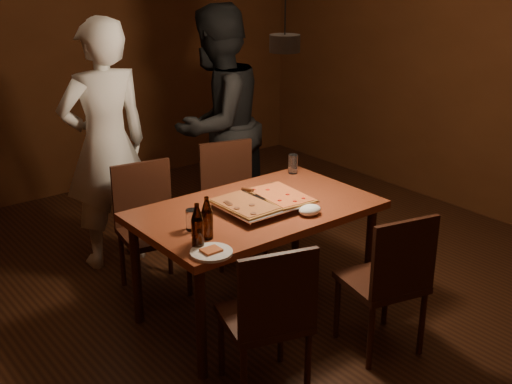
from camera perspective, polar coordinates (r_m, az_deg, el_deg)
room_shell at (r=3.88m, az=2.49°, el=7.92°), size 6.00×6.00×6.00m
dining_table at (r=4.04m, az=0.00°, el=-2.31°), size 1.50×0.90×0.75m
chair_far_left at (r=4.50m, az=-9.56°, el=-2.10°), size 0.48×0.48×0.49m
chair_far_right at (r=4.92m, az=-2.25°, el=0.18°), size 0.52×0.52×0.49m
chair_near_left at (r=3.33m, az=1.24°, el=-10.31°), size 0.52×0.52×0.49m
chair_near_right at (r=3.76m, az=11.92°, el=-6.96°), size 0.51×0.51×0.49m
pizza_tray at (r=3.99m, az=0.59°, el=-1.10°), size 0.59×0.50×0.05m
pizza_meat at (r=3.90m, az=-1.03°, el=-1.11°), size 0.27×0.42×0.02m
pizza_cheese at (r=4.05m, az=2.22°, el=-0.26°), size 0.30×0.44×0.02m
spatula at (r=3.99m, az=0.20°, el=-0.49°), size 0.11×0.25×0.04m
beer_bottle_a at (r=3.43m, az=-5.23°, el=-3.03°), size 0.07×0.07×0.26m
beer_bottle_b at (r=3.54m, az=-4.38°, el=-2.31°), size 0.06×0.06×0.25m
water_glass_left at (r=3.69m, az=-5.66°, el=-2.47°), size 0.08×0.08×0.12m
water_glass_right at (r=4.61m, az=3.30°, el=2.51°), size 0.07×0.07×0.14m
plate_slice at (r=3.41m, az=-3.99°, el=-5.36°), size 0.23×0.23×0.03m
napkin at (r=3.90m, az=4.81°, el=-1.60°), size 0.15×0.11×0.06m
diner_white at (r=4.81m, az=-13.22°, el=4.02°), size 0.69×0.47×1.85m
diner_dark at (r=5.17m, az=-3.49°, el=5.94°), size 1.11×0.99×1.89m
pendant_lamp at (r=3.81m, az=2.57°, el=13.22°), size 0.18×0.18×1.10m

